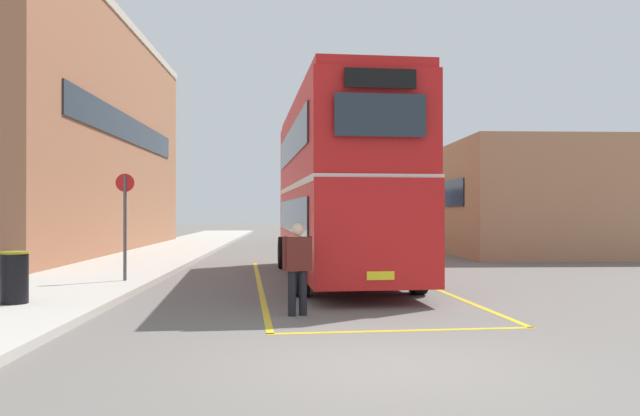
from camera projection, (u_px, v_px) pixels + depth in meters
name	position (u px, v px, depth m)	size (l,w,h in m)	color
ground_plane	(324.00, 263.00, 21.81)	(135.60, 135.60, 0.00)	#66605B
sidewalk_left	(153.00, 256.00, 23.92)	(4.00, 57.60, 0.14)	#B2ADA3
brick_building_left	(49.00, 137.00, 26.62)	(6.98, 21.01, 10.01)	#9E6647
depot_building_right	(516.00, 201.00, 30.28)	(8.62, 16.35, 4.64)	#AD7A56
double_decker_bus	(338.00, 185.00, 16.65)	(3.41, 10.58, 4.75)	black
single_deck_bus	(351.00, 214.00, 35.79)	(3.45, 8.95, 3.02)	black
pedestrian_boarding	(297.00, 263.00, 10.84)	(0.52, 0.36, 1.61)	black
litter_bin	(14.00, 277.00, 11.31)	(0.51, 0.51, 0.95)	black
bus_stop_sign	(125.00, 216.00, 15.04)	(0.44, 0.12, 2.59)	#4C4C51
bay_marking_yellow	(347.00, 288.00, 14.72)	(5.16, 12.74, 0.01)	gold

